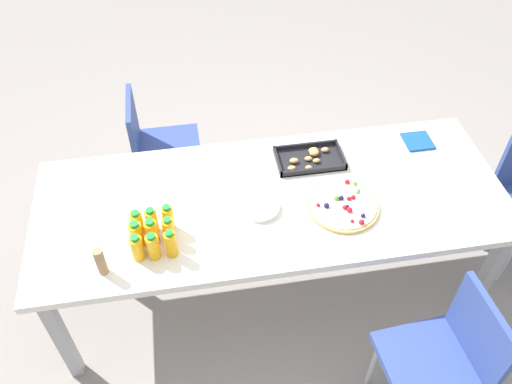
# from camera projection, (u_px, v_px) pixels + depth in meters

# --- Properties ---
(ground_plane) EXTENTS (12.00, 12.00, 0.00)m
(ground_plane) POSITION_uv_depth(u_px,v_px,m) (269.00, 284.00, 3.15)
(ground_plane) COLOR gray
(party_table) EXTENTS (2.33, 0.90, 0.75)m
(party_table) POSITION_uv_depth(u_px,v_px,m) (272.00, 206.00, 2.65)
(party_table) COLOR silver
(party_table) RESTS_ON ground_plane
(chair_near_right) EXTENTS (0.43, 0.43, 0.83)m
(chair_near_right) POSITION_uv_depth(u_px,v_px,m) (446.00, 356.00, 2.29)
(chair_near_right) COLOR #33478C
(chair_near_right) RESTS_ON ground_plane
(chair_far_left) EXTENTS (0.40, 0.40, 0.83)m
(chair_far_left) POSITION_uv_depth(u_px,v_px,m) (156.00, 144.00, 3.27)
(chair_far_left) COLOR #33478C
(chair_far_left) RESTS_ON ground_plane
(juice_bottle_0) EXTENTS (0.06, 0.06, 0.14)m
(juice_bottle_0) POSITION_uv_depth(u_px,v_px,m) (137.00, 248.00, 2.31)
(juice_bottle_0) COLOR #FAAA14
(juice_bottle_0) RESTS_ON party_table
(juice_bottle_1) EXTENTS (0.06, 0.06, 0.15)m
(juice_bottle_1) POSITION_uv_depth(u_px,v_px,m) (153.00, 247.00, 2.31)
(juice_bottle_1) COLOR #FAAD14
(juice_bottle_1) RESTS_ON party_table
(juice_bottle_2) EXTENTS (0.05, 0.05, 0.15)m
(juice_bottle_2) POSITION_uv_depth(u_px,v_px,m) (171.00, 244.00, 2.32)
(juice_bottle_2) COLOR #F9AD14
(juice_bottle_2) RESTS_ON party_table
(juice_bottle_3) EXTENTS (0.06, 0.06, 0.15)m
(juice_bottle_3) POSITION_uv_depth(u_px,v_px,m) (137.00, 235.00, 2.35)
(juice_bottle_3) COLOR #FAAE14
(juice_bottle_3) RESTS_ON party_table
(juice_bottle_4) EXTENTS (0.06, 0.06, 0.15)m
(juice_bottle_4) POSITION_uv_depth(u_px,v_px,m) (152.00, 232.00, 2.36)
(juice_bottle_4) COLOR #FBAF14
(juice_bottle_4) RESTS_ON party_table
(juice_bottle_5) EXTENTS (0.05, 0.05, 0.14)m
(juice_bottle_5) POSITION_uv_depth(u_px,v_px,m) (169.00, 230.00, 2.37)
(juice_bottle_5) COLOR #FBAE14
(juice_bottle_5) RESTS_ON party_table
(juice_bottle_6) EXTENTS (0.06, 0.06, 0.13)m
(juice_bottle_6) POSITION_uv_depth(u_px,v_px,m) (137.00, 223.00, 2.41)
(juice_bottle_6) COLOR #FAAE14
(juice_bottle_6) RESTS_ON party_table
(juice_bottle_7) EXTENTS (0.06, 0.06, 0.14)m
(juice_bottle_7) POSITION_uv_depth(u_px,v_px,m) (152.00, 221.00, 2.41)
(juice_bottle_7) COLOR #FAAC14
(juice_bottle_7) RESTS_ON party_table
(juice_bottle_8) EXTENTS (0.05, 0.05, 0.15)m
(juice_bottle_8) POSITION_uv_depth(u_px,v_px,m) (168.00, 218.00, 2.42)
(juice_bottle_8) COLOR #FBAF14
(juice_bottle_8) RESTS_ON party_table
(fruit_pizza) EXTENTS (0.35, 0.35, 0.05)m
(fruit_pizza) POSITION_uv_depth(u_px,v_px,m) (343.00, 205.00, 2.55)
(fruit_pizza) COLOR tan
(fruit_pizza) RESTS_ON party_table
(snack_tray) EXTENTS (0.36, 0.21, 0.04)m
(snack_tray) POSITION_uv_depth(u_px,v_px,m) (309.00, 159.00, 2.79)
(snack_tray) COLOR black
(snack_tray) RESTS_ON party_table
(plate_stack) EXTENTS (0.18, 0.18, 0.02)m
(plate_stack) POSITION_uv_depth(u_px,v_px,m) (261.00, 208.00, 2.54)
(plate_stack) COLOR silver
(plate_stack) RESTS_ON party_table
(napkin_stack) EXTENTS (0.15, 0.15, 0.01)m
(napkin_stack) POSITION_uv_depth(u_px,v_px,m) (418.00, 141.00, 2.90)
(napkin_stack) COLOR #194CA5
(napkin_stack) RESTS_ON party_table
(cardboard_tube) EXTENTS (0.04, 0.04, 0.15)m
(cardboard_tube) POSITION_uv_depth(u_px,v_px,m) (100.00, 261.00, 2.25)
(cardboard_tube) COLOR #9E7A56
(cardboard_tube) RESTS_ON party_table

